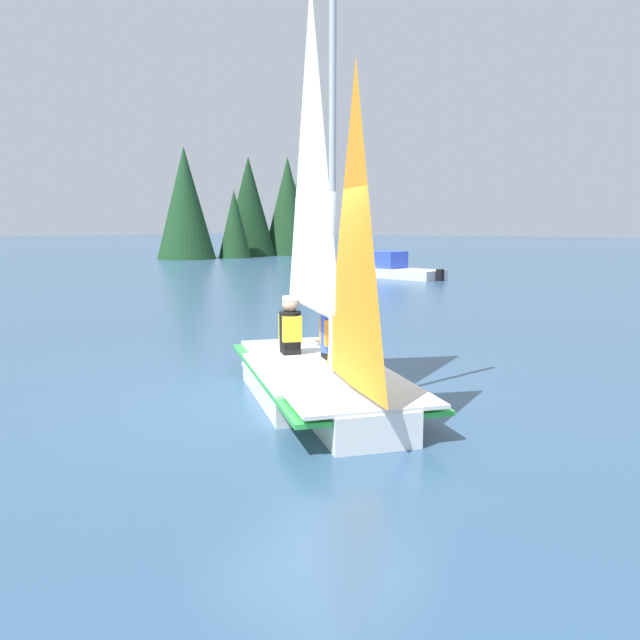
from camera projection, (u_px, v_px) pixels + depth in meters
ground_plane at (320, 396)px, 7.84m from camera, size 260.00×260.00×0.00m
sailboat_main at (320, 341)px, 7.74m from camera, size 3.79×4.16×5.22m
sailor_helm at (332, 339)px, 8.30m from camera, size 0.42×0.43×1.16m
sailor_crew at (290, 335)px, 8.62m from camera, size 0.42×0.43×1.16m
motorboat_distant at (389, 268)px, 26.22m from camera, size 2.25×5.04×1.08m
treeline_shore at (258, 208)px, 45.75m from camera, size 16.80×5.91×7.23m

